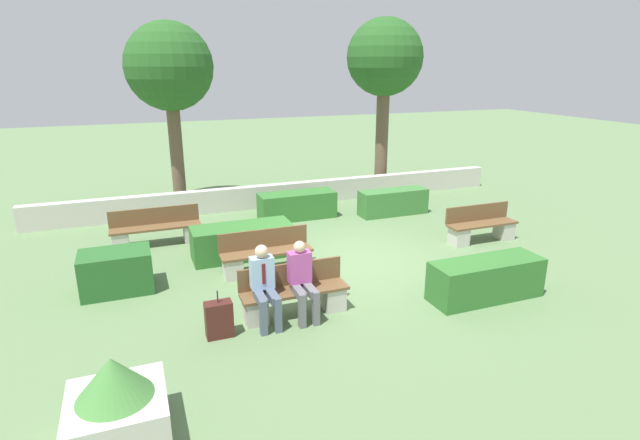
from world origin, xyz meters
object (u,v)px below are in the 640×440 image
Objects in this scene: bench_right_side at (481,228)px; tree_leftmost at (169,69)px; person_seated_woman at (302,277)px; suitcase at (219,319)px; bench_front at (294,296)px; bench_left_side at (156,231)px; person_seated_man at (264,282)px; tree_center_left at (385,61)px; bench_back at (267,257)px; planter_corner_left at (117,405)px.

bench_right_side is 9.52m from tree_leftmost.
suitcase is at bearing -174.50° from person_seated_woman.
bench_front and bench_left_side have the same top height.
person_seated_man reaches higher than bench_left_side.
person_seated_woman is 9.99m from tree_center_left.
bench_right_side and bench_back have the same top height.
tree_leftmost is at bearing 100.77° from bench_back.
tree_center_left is at bearing 49.02° from planter_corner_left.
bench_left_side is 0.37× the size of tree_center_left.
bench_right_side is (7.38, -2.56, -0.01)m from bench_left_side.
tree_leftmost reaches higher than suitcase.
bench_right_side is 0.32× the size of tree_center_left.
bench_back is at bearing 55.36° from planter_corner_left.
tree_leftmost is at bearing 98.24° from person_seated_woman.
suitcase is at bearing -131.71° from tree_center_left.
tree_leftmost reaches higher than bench_back.
bench_left_side is at bearing 167.75° from bench_right_side.
bench_right_side is 2.27× the size of suitcase.
bench_back is at bearing -173.51° from bench_right_side.
bench_front is at bearing -153.64° from bench_right_side.
bench_left_side is at bearing 114.20° from person_seated_woman.
person_seated_man is at bearing -128.82° from tree_center_left.
planter_corner_left is (-0.83, -6.65, 0.13)m from bench_left_side.
bench_front is 4.89m from bench_left_side.
bench_right_side is 1.34× the size of person_seated_woman.
bench_back is at bearing 91.54° from person_seated_woman.
bench_left_side is at bearing 82.85° from planter_corner_left.
person_seated_man is 0.24× the size of tree_center_left.
bench_left_side is 1.10× the size of bench_back.
suitcase is (-6.74, -2.19, -0.04)m from bench_right_side.
person_seated_man is at bearing 42.08° from planter_corner_left.
person_seated_man is (-0.59, -2.09, 0.41)m from bench_back.
bench_front and bench_back have the same top height.
person_seated_man reaches higher than bench_front.
person_seated_man is 1.71× the size of suitcase.
suitcase is at bearing -81.79° from bench_left_side.
planter_corner_left is 2.41m from suitcase.
tree_center_left reaches higher than planter_corner_left.
person_seated_man reaches higher than bench_back.
bench_back is at bearing -135.05° from tree_center_left.
person_seated_man reaches higher than bench_right_side.
tree_leftmost is 6.64m from tree_center_left.
bench_front is at bearing 11.79° from suitcase.
tree_leftmost is (-1.10, 5.91, 3.65)m from bench_back.
bench_front is 8.74m from tree_leftmost.
planter_corner_left reaches higher than bench_left_side.
bench_front and bench_right_side have the same top height.
tree_leftmost is (0.27, 8.14, 3.70)m from suitcase.
tree_center_left is at bearing -3.51° from tree_leftmost.
person_seated_man reaches higher than suitcase.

